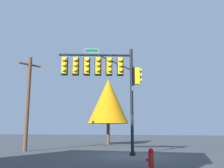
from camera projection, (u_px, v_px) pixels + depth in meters
ground_plane at (133, 156)px, 15.49m from camera, size 120.00×120.00×0.00m
signal_pole_assembly at (104, 73)px, 16.34m from camera, size 5.25×2.17×6.91m
utility_pole at (28, 101)px, 19.26m from camera, size 0.97×1.64×7.26m
fire_hydrant at (151, 159)px, 10.37m from camera, size 0.33×0.24×0.83m
tree_near at (108, 101)px, 27.92m from camera, size 4.49×4.49×7.24m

